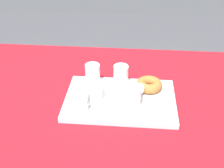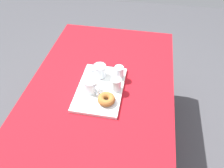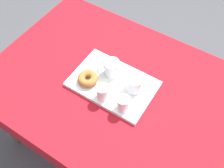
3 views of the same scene
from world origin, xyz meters
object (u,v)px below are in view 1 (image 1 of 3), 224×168
Objects in this scene: serving_tray at (120,100)px; water_glass_near at (93,75)px; dining_table at (107,117)px; water_glass_far at (121,76)px; tea_mug_right at (91,92)px; tea_mug_left at (130,97)px; donut_plate_left at (149,89)px; sugar_donut_left at (149,85)px.

serving_tray is 5.11× the size of water_glass_near.
water_glass_far reaches higher than dining_table.
tea_mug_right reaches higher than water_glass_near.
serving_tray is 0.18m from water_glass_near.
tea_mug_left is 1.29× the size of water_glass_far.
serving_tray is 3.96× the size of tea_mug_left.
donut_plate_left is 0.02m from sugar_donut_left.
water_glass_far reaches higher than serving_tray.
sugar_donut_left is (0.12, -0.04, -0.01)m from water_glass_far.
tea_mug_left is 0.16m from tea_mug_right.
dining_table is at bearing 155.22° from tea_mug_left.
serving_tray is 4.08× the size of sugar_donut_left.
sugar_donut_left is at bearing 0.00° from donut_plate_left.
water_glass_far is 0.13m from donut_plate_left.
water_glass_far is (0.12, 0.00, -0.00)m from water_glass_near.
donut_plate_left is (0.08, 0.12, -0.04)m from tea_mug_left.
water_glass_near reaches higher than dining_table.
tea_mug_left is 0.14m from sugar_donut_left.
water_glass_near is at bearing 140.27° from serving_tray.
water_glass_near is (-0.01, 0.14, -0.00)m from tea_mug_right.
donut_plate_left reaches higher than serving_tray.
water_glass_near is at bearing -179.84° from water_glass_far.
tea_mug_right is 1.08× the size of donut_plate_left.
water_glass_far is at bearing 66.50° from dining_table.
tea_mug_left is at bearing -123.34° from donut_plate_left.
serving_tray is 0.13m from tea_mug_right.
serving_tray is (0.05, 0.01, 0.09)m from dining_table.
donut_plate_left reaches higher than dining_table.
dining_table is 0.20m from water_glass_near.
water_glass_near is at bearing 95.12° from tea_mug_right.
dining_table is at bearing -156.95° from sugar_donut_left.
water_glass_near is 0.25m from sugar_donut_left.
serving_tray is 0.09m from tea_mug_left.
tea_mug_right is 0.25m from sugar_donut_left.
donut_plate_left is (0.25, -0.04, -0.04)m from water_glass_near.
dining_table is 11.55× the size of tea_mug_right.
water_glass_near is at bearing 170.65° from sugar_donut_left.
donut_plate_left is at bearing -18.46° from water_glass_far.
tea_mug_left reaches higher than water_glass_far.
serving_tray is at bearing -87.64° from water_glass_far.
dining_table is at bearing 18.96° from tea_mug_right.
donut_plate_left is 1.09× the size of sugar_donut_left.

